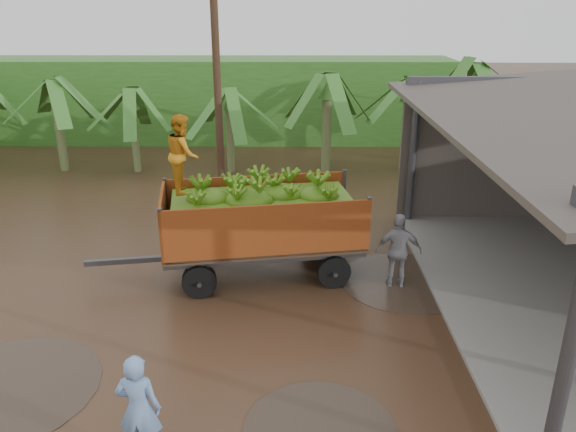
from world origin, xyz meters
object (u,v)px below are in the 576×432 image
object	(u,v)px
man_blue	(139,409)
utility_pole	(216,63)
man_grey	(399,251)
banana_trailer	(260,219)

from	to	relation	value
man_blue	utility_pole	world-z (taller)	utility_pole
man_grey	utility_pole	world-z (taller)	utility_pole
banana_trailer	utility_pole	world-z (taller)	utility_pole
man_blue	man_grey	distance (m)	6.75
banana_trailer	man_grey	distance (m)	3.18
utility_pole	banana_trailer	bearing A→B (deg)	-74.91
man_blue	banana_trailer	bearing A→B (deg)	-99.41
banana_trailer	man_grey	world-z (taller)	banana_trailer
man_grey	utility_pole	bearing A→B (deg)	-50.44
man_grey	utility_pole	distance (m)	8.68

